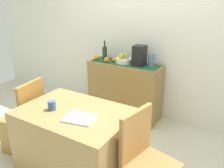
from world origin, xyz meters
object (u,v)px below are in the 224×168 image
Objects in this scene: fruit_bowl at (124,60)px; coffee_maker at (139,56)px; wine_bottle at (105,53)px; open_book at (80,118)px; sideboard_console at (125,90)px; ceramic_vase at (151,61)px; dining_table at (76,143)px; chair_near_window at (25,129)px; coffee_cup at (52,105)px.

coffee_maker is (0.25, 0.00, 0.10)m from fruit_bowl.
wine_bottle is 1.66m from open_book.
ceramic_vase is at bearing 0.00° from sideboard_console.
fruit_bowl reaches higher than open_book.
wine_bottle reaches higher than open_book.
ceramic_vase reaches higher than fruit_bowl.
wine_bottle reaches higher than dining_table.
ceramic_vase is 1.87m from chair_near_window.
coffee_cup is at bearing -90.67° from sideboard_console.
coffee_cup is (-0.42, -1.49, -0.17)m from ceramic_vase.
open_book is 0.35m from coffee_cup.
wine_bottle is 1.61m from dining_table.
open_book is (0.15, -0.10, 0.38)m from dining_table.
fruit_bowl is 0.22× the size of dining_table.
coffee_cup is (-0.24, -1.49, -0.22)m from coffee_maker.
wine_bottle is at bearing 111.27° from dining_table.
wine_bottle is 3.28× the size of coffee_cup.
coffee_maker is 1.52m from coffee_cup.
chair_near_window is (-0.85, -1.39, -0.74)m from coffee_maker.
coffee_maker is (0.59, -0.00, 0.03)m from wine_bottle.
coffee_cup is at bearing 165.47° from open_book.
coffee_maker reaches higher than sideboard_console.
wine_bottle is 1.61× the size of ceramic_vase.
ceramic_vase reaches higher than dining_table.
dining_table is 11.79× the size of coffee_cup.
chair_near_window reaches higher than sideboard_console.
coffee_cup is at bearing -155.61° from dining_table.
open_book is at bearing -77.47° from sideboard_console.
ceramic_vase is 0.67× the size of open_book.
coffee_cup is at bearing -89.90° from fruit_bowl.
fruit_bowl is 0.87× the size of open_book.
coffee_cup is 0.10× the size of chair_near_window.
fruit_bowl is at bearing 90.13° from open_book.
coffee_maker is (0.23, 0.00, 0.57)m from sideboard_console.
wine_bottle is 0.28× the size of dining_table.
sideboard_console is at bearing 97.47° from dining_table.
coffee_maker reaches higher than chair_near_window.
sideboard_console is at bearing 180.00° from ceramic_vase.
sideboard_console is 1.23× the size of chair_near_window.
fruit_bowl is 2.64× the size of coffee_cup.
open_book is at bearing -76.75° from fruit_bowl.
coffee_maker is at bearing 180.00° from ceramic_vase.
open_book is 1.08m from chair_near_window.
fruit_bowl is at bearing 180.00° from sideboard_console.
dining_table is at bearing -0.19° from chair_near_window.
sideboard_console is 0.66m from ceramic_vase.
wine_bottle is 1.58m from chair_near_window.
fruit_bowl is at bearing 66.43° from chair_near_window.
chair_near_window is at bearing -126.59° from ceramic_vase.
chair_near_window is at bearing 160.81° from open_book.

